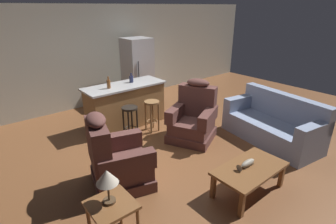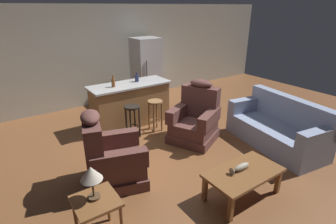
# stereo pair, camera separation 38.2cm
# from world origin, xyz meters

# --- Properties ---
(ground_plane) EXTENTS (12.00, 12.00, 0.00)m
(ground_plane) POSITION_xyz_m (0.00, 0.00, 0.00)
(ground_plane) COLOR brown
(back_wall) EXTENTS (12.00, 0.05, 2.60)m
(back_wall) POSITION_xyz_m (0.00, 3.12, 1.30)
(back_wall) COLOR #B2B2A3
(back_wall) RESTS_ON ground_plane
(coffee_table) EXTENTS (1.10, 0.60, 0.42)m
(coffee_table) POSITION_xyz_m (0.13, -1.83, 0.36)
(coffee_table) COLOR brown
(coffee_table) RESTS_ON ground_plane
(fish_figurine) EXTENTS (0.34, 0.10, 0.10)m
(fish_figurine) POSITION_xyz_m (0.10, -1.78, 0.46)
(fish_figurine) COLOR #4C3823
(fish_figurine) RESTS_ON coffee_table
(couch) EXTENTS (1.11, 2.00, 0.94)m
(couch) POSITION_xyz_m (1.88, -1.18, 0.34)
(couch) COLOR #8493B2
(couch) RESTS_ON ground_plane
(recliner_near_lamp) EXTENTS (1.04, 1.04, 1.20)m
(recliner_near_lamp) POSITION_xyz_m (-1.26, -0.46, 0.42)
(recliner_near_lamp) COLOR brown
(recliner_near_lamp) RESTS_ON ground_plane
(recliner_near_island) EXTENTS (1.13, 1.13, 1.20)m
(recliner_near_island) POSITION_xyz_m (0.72, -0.08, 0.42)
(recliner_near_island) COLOR brown
(recliner_near_island) RESTS_ON ground_plane
(end_table) EXTENTS (0.48, 0.48, 0.56)m
(end_table) POSITION_xyz_m (-1.81, -1.39, 0.46)
(end_table) COLOR brown
(end_table) RESTS_ON ground_plane
(table_lamp) EXTENTS (0.24, 0.24, 0.41)m
(table_lamp) POSITION_xyz_m (-1.82, -1.35, 0.87)
(table_lamp) COLOR #4C3823
(table_lamp) RESTS_ON end_table
(kitchen_island) EXTENTS (1.80, 0.70, 0.95)m
(kitchen_island) POSITION_xyz_m (0.00, 1.35, 0.48)
(kitchen_island) COLOR olive
(kitchen_island) RESTS_ON ground_plane
(bar_stool_left) EXTENTS (0.32, 0.32, 0.68)m
(bar_stool_left) POSITION_xyz_m (-0.28, 0.72, 0.47)
(bar_stool_left) COLOR black
(bar_stool_left) RESTS_ON ground_plane
(bar_stool_right) EXTENTS (0.32, 0.32, 0.68)m
(bar_stool_right) POSITION_xyz_m (0.27, 0.72, 0.47)
(bar_stool_right) COLOR olive
(bar_stool_right) RESTS_ON ground_plane
(refrigerator) EXTENTS (0.70, 0.69, 1.76)m
(refrigerator) POSITION_xyz_m (1.13, 2.55, 0.88)
(refrigerator) COLOR #B7B7BC
(refrigerator) RESTS_ON ground_plane
(bottle_tall_green) EXTENTS (0.08, 0.08, 0.25)m
(bottle_tall_green) POSITION_xyz_m (-0.39, 1.32, 1.05)
(bottle_tall_green) COLOR brown
(bottle_tall_green) RESTS_ON kitchen_island
(bottle_short_amber) EXTENTS (0.09, 0.09, 0.21)m
(bottle_short_amber) POSITION_xyz_m (0.22, 1.42, 1.03)
(bottle_short_amber) COLOR #23284C
(bottle_short_amber) RESTS_ON kitchen_island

